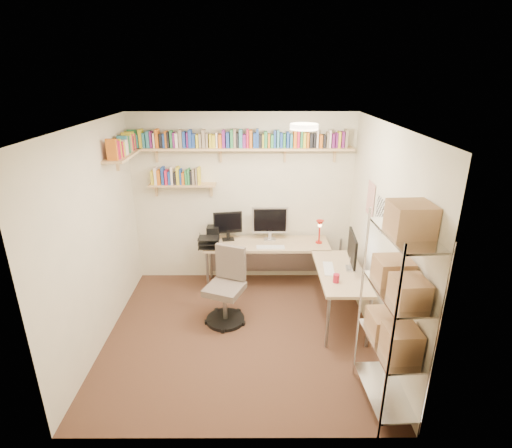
# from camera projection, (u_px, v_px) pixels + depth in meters

# --- Properties ---
(ground) EXTENTS (3.20, 3.20, 0.00)m
(ground) POSITION_uv_depth(u_px,v_px,m) (240.00, 333.00, 4.89)
(ground) COLOR #422C1C
(ground) RESTS_ON ground
(room_shell) EXTENTS (3.24, 3.04, 2.52)m
(room_shell) POSITION_uv_depth(u_px,v_px,m) (239.00, 214.00, 4.34)
(room_shell) COLOR beige
(room_shell) RESTS_ON ground
(wall_shelves) EXTENTS (3.12, 1.09, 0.80)m
(wall_shelves) POSITION_uv_depth(u_px,v_px,m) (210.00, 149.00, 5.39)
(wall_shelves) COLOR tan
(wall_shelves) RESTS_ON ground
(corner_desk) EXTENTS (2.13, 1.76, 1.20)m
(corner_desk) POSITION_uv_depth(u_px,v_px,m) (277.00, 250.00, 5.54)
(corner_desk) COLOR tan
(corner_desk) RESTS_ON ground
(office_chair) EXTENTS (0.56, 0.57, 0.98)m
(office_chair) POSITION_uv_depth(u_px,v_px,m) (227.00, 291.00, 5.03)
(office_chair) COLOR black
(office_chair) RESTS_ON ground
(wire_rack) EXTENTS (0.44, 0.83, 2.03)m
(wire_rack) POSITION_uv_depth(u_px,v_px,m) (399.00, 294.00, 3.44)
(wire_rack) COLOR silver
(wire_rack) RESTS_ON ground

